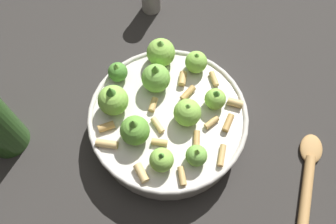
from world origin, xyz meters
TOP-DOWN VIEW (x-y plane):
  - ground_plane at (0.00, 0.00)m, footprint 2.40×2.40m
  - cooking_pan at (0.00, -0.00)m, footprint 0.25×0.25m
  - wooden_spoon at (-0.14, 0.19)m, footprint 0.17×0.16m

SIDE VIEW (x-z plane):
  - ground_plane at x=0.00m, z-range 0.00..0.00m
  - wooden_spoon at x=-0.14m, z-range 0.00..0.02m
  - cooking_pan at x=0.00m, z-range -0.02..0.09m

